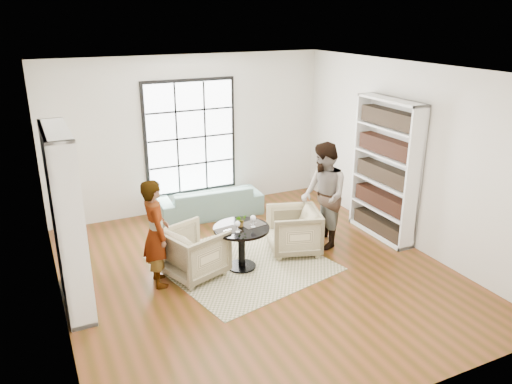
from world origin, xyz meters
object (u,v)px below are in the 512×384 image
armchair_left (194,252)px  wine_glass_left (238,224)px  person_right (324,196)px  pedestal_table (242,238)px  flower_centerpiece (241,220)px  person_left (156,233)px  sofa (210,201)px  armchair_right (294,231)px  wine_glass_right (253,219)px

armchair_left → wine_glass_left: wine_glass_left is taller
person_right → wine_glass_left: size_ratio=10.11×
wine_glass_left → armchair_left: bearing=158.7°
pedestal_table → flower_centerpiece: size_ratio=4.50×
wine_glass_left → flower_centerpiece: 0.21m
person_left → wine_glass_left: (1.15, -0.23, 0.02)m
flower_centerpiece → person_right: bearing=4.3°
sofa → person_right: bearing=124.2°
armchair_right → pedestal_table: bearing=-63.8°
armchair_left → wine_glass_left: (0.60, -0.23, 0.43)m
pedestal_table → person_right: (1.54, 0.15, 0.39)m
wine_glass_left → wine_glass_right: wine_glass_right is taller
sofa → armchair_left: armchair_left is taller
armchair_left → flower_centerpiece: bearing=-114.5°
armchair_left → person_right: (2.26, 0.05, 0.51)m
pedestal_table → sofa: (0.32, 2.22, -0.21)m
person_left → flower_centerpiece: 1.28m
person_right → pedestal_table: bearing=-71.1°
flower_centerpiece → wine_glass_right: bearing=-35.8°
armchair_right → person_right: bearing=107.4°
armchair_left → armchair_right: armchair_left is taller
pedestal_table → wine_glass_right: (0.16, -0.07, 0.32)m
sofa → person_right: 2.48m
armchair_right → armchair_left: bearing=-70.8°
sofa → armchair_right: bearing=111.6°
person_right → wine_glass_left: bearing=-67.0°
person_left → wine_glass_right: 1.44m
armchair_left → armchair_right: (1.71, 0.05, -0.01)m
armchair_left → pedestal_table: bearing=-117.5°
armchair_left → wine_glass_right: 1.00m
sofa → wine_glass_left: size_ratio=11.28×
person_right → wine_glass_left: (-1.66, -0.29, -0.08)m
wine_glass_right → sofa: bearing=86.1°
armchair_right → person_left: (-2.26, -0.05, 0.42)m
armchair_left → sofa: bearing=-45.6°
person_right → wine_glass_right: size_ratio=9.12×
sofa → flower_centerpiece: 2.26m
wine_glass_right → flower_centerpiece: wine_glass_right is taller
armchair_right → person_right: size_ratio=0.46×
wine_glass_left → sofa: bearing=79.6°
wine_glass_left → flower_centerpiece: (0.12, 0.17, -0.03)m
wine_glass_left → wine_glass_right: bearing=12.2°
wine_glass_left → flower_centerpiece: flower_centerpiece is taller
person_right → wine_glass_right: (-1.39, -0.23, -0.06)m
armchair_right → person_left: bearing=-71.2°
person_right → wine_glass_right: person_right is taller
sofa → person_left: (-1.58, -2.13, 0.50)m
sofa → person_left: bearing=56.8°
person_right → flower_centerpiece: (-1.54, -0.12, -0.11)m
person_left → person_right: size_ratio=0.89×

